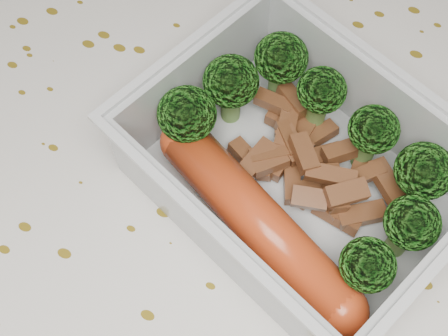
% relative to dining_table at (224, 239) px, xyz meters
% --- Properties ---
extents(dining_table, '(1.40, 0.90, 0.75)m').
position_rel_dining_table_xyz_m(dining_table, '(0.00, 0.00, 0.00)').
color(dining_table, brown).
rests_on(dining_table, ground).
extents(tablecloth, '(1.46, 0.96, 0.19)m').
position_rel_dining_table_xyz_m(tablecloth, '(0.00, 0.00, 0.05)').
color(tablecloth, white).
rests_on(tablecloth, dining_table).
extents(lunch_container, '(0.24, 0.21, 0.07)m').
position_rel_dining_table_xyz_m(lunch_container, '(0.04, 0.02, 0.11)').
color(lunch_container, silver).
rests_on(lunch_container, tablecloth).
extents(broccoli_florets, '(0.18, 0.14, 0.06)m').
position_rel_dining_table_xyz_m(broccoli_florets, '(0.04, 0.04, 0.13)').
color(broccoli_florets, '#608C3F').
rests_on(broccoli_florets, lunch_container).
extents(meat_pile, '(0.12, 0.08, 0.03)m').
position_rel_dining_table_xyz_m(meat_pile, '(0.05, 0.03, 0.11)').
color(meat_pile, brown).
rests_on(meat_pile, lunch_container).
extents(sausage, '(0.16, 0.09, 0.03)m').
position_rel_dining_table_xyz_m(sausage, '(0.03, -0.02, 0.11)').
color(sausage, '#C13E18').
rests_on(sausage, lunch_container).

